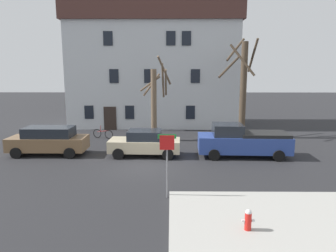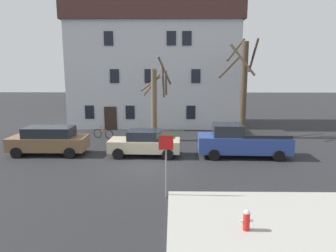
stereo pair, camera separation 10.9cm
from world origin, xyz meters
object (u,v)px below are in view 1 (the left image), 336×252
building_main (154,66)px  tree_bare_mid (243,86)px  car_beige_sedan (145,143)px  tree_bare_near (155,100)px  pickup_truck_blue (243,141)px  car_brown_wagon (49,140)px  fire_hydrant (248,219)px  bicycle_leaning (103,134)px  street_sign_pole (167,154)px

building_main → tree_bare_mid: size_ratio=2.05×
building_main → car_beige_sedan: (0.03, -11.81, -4.91)m
tree_bare_near → car_beige_sedan: bearing=-95.8°
car_beige_sedan → pickup_truck_blue: 6.07m
tree_bare_mid → pickup_truck_blue: 6.55m
building_main → car_beige_sedan: 12.79m
car_brown_wagon → car_beige_sedan: (6.10, -0.23, -0.11)m
car_brown_wagon → fire_hydrant: car_brown_wagon is taller
car_brown_wagon → bicycle_leaning: bearing=63.7°
fire_hydrant → street_sign_pole: (-2.68, 2.87, 1.41)m
car_beige_sedan → fire_hydrant: bearing=-65.9°
building_main → tree_bare_mid: (7.26, -6.25, -1.61)m
building_main → fire_hydrant: (4.19, -21.08, -5.24)m
tree_bare_mid → street_sign_pole: size_ratio=2.89×
car_beige_sedan → street_sign_pole: size_ratio=1.64×
fire_hydrant → bicycle_leaning: (-7.88, 14.31, -0.12)m
tree_bare_mid → pickup_truck_blue: size_ratio=1.39×
tree_bare_near → street_sign_pole: tree_bare_near is taller
tree_bare_mid → car_brown_wagon: (-13.32, -5.32, -3.19)m
building_main → street_sign_pole: 18.68m
building_main → tree_bare_near: size_ratio=2.54×
car_brown_wagon → bicycle_leaning: (2.37, 4.80, -0.56)m
car_beige_sedan → bicycle_leaning: 6.28m
tree_bare_near → car_beige_sedan: tree_bare_near is taller
building_main → tree_bare_near: bearing=-86.3°
car_brown_wagon → fire_hydrant: bearing=-42.9°
fire_hydrant → street_sign_pole: street_sign_pole is taller
car_beige_sedan → car_brown_wagon: bearing=177.8°
street_sign_pole → car_beige_sedan: bearing=103.0°
pickup_truck_blue → street_sign_pole: 7.88m
pickup_truck_blue → fire_hydrant: pickup_truck_blue is taller
car_beige_sedan → tree_bare_near: bearing=84.2°
street_sign_pole → building_main: bearing=94.7°
car_brown_wagon → street_sign_pole: bearing=-41.3°
tree_bare_mid → fire_hydrant: tree_bare_mid is taller
tree_bare_mid → street_sign_pole: 13.46m
pickup_truck_blue → bicycle_leaning: 11.06m
bicycle_leaning → car_brown_wagon: bearing=-116.3°
fire_hydrant → bicycle_leaning: 16.34m
street_sign_pole → pickup_truck_blue: bearing=54.1°
tree_bare_near → bicycle_leaning: 5.02m
street_sign_pole → bicycle_leaning: 12.67m
tree_bare_mid → bicycle_leaning: bearing=-177.3°
building_main → pickup_truck_blue: 14.17m
building_main → bicycle_leaning: size_ratio=9.56×
street_sign_pole → bicycle_leaning: bearing=114.4°
tree_bare_near → street_sign_pole: (1.03, -10.81, -1.20)m
building_main → tree_bare_mid: 9.71m
fire_hydrant → bicycle_leaning: bearing=118.8°
tree_bare_near → bicycle_leaning: bearing=171.3°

